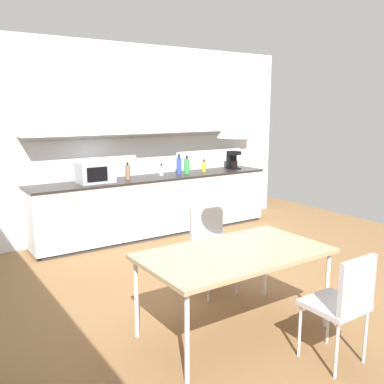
{
  "coord_description": "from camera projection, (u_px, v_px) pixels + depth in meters",
  "views": [
    {
      "loc": [
        -2.43,
        -3.14,
        1.9
      ],
      "look_at": [
        0.13,
        0.68,
        1.0
      ],
      "focal_mm": 40.0,
      "sensor_mm": 36.0,
      "label": 1
    }
  ],
  "objects": [
    {
      "name": "bottle_green",
      "position": [
        187.0,
        166.0,
        6.74
      ],
      "size": [
        0.08,
        0.08,
        0.28
      ],
      "color": "green",
      "rests_on": "kitchen_counter"
    },
    {
      "name": "wall_back",
      "position": [
        104.0,
        142.0,
        6.29
      ],
      "size": [
        6.56,
        0.1,
        2.85
      ],
      "primitive_type": "cube",
      "color": "silver",
      "rests_on": "ground_plane"
    },
    {
      "name": "chair_far_right",
      "position": [
        211.0,
        241.0,
        4.48
      ],
      "size": [
        0.44,
        0.44,
        0.87
      ],
      "color": "#B2B2B7",
      "rests_on": "ground_plane"
    },
    {
      "name": "bottle_yellow",
      "position": [
        204.0,
        166.0,
        6.96
      ],
      "size": [
        0.07,
        0.07,
        0.2
      ],
      "color": "yellow",
      "rests_on": "kitchen_counter"
    },
    {
      "name": "ground_plane",
      "position": [
        219.0,
        304.0,
        4.26
      ],
      "size": [
        8.2,
        8.34,
        0.02
      ],
      "primitive_type": "cube",
      "color": "brown"
    },
    {
      "name": "kitchen_counter",
      "position": [
        156.0,
        205.0,
        6.55
      ],
      "size": [
        3.81,
        0.65,
        0.89
      ],
      "color": "#333333",
      "rests_on": "ground_plane"
    },
    {
      "name": "pendant_lamp",
      "position": [
        237.0,
        124.0,
        3.37
      ],
      "size": [
        0.32,
        0.32,
        0.22
      ],
      "primitive_type": "cone",
      "color": "silver"
    },
    {
      "name": "microwave",
      "position": [
        95.0,
        173.0,
        5.91
      ],
      "size": [
        0.48,
        0.35,
        0.28
      ],
      "color": "#ADADB2",
      "rests_on": "kitchen_counter"
    },
    {
      "name": "upper_wall_cabinets",
      "position": [
        150.0,
        114.0,
        6.4
      ],
      "size": [
        3.79,
        0.4,
        0.59
      ],
      "color": "silver"
    },
    {
      "name": "chair_near_right",
      "position": [
        344.0,
        299.0,
        3.13
      ],
      "size": [
        0.4,
        0.4,
        0.87
      ],
      "color": "#B2B2B7",
      "rests_on": "ground_plane"
    },
    {
      "name": "bottle_brown",
      "position": [
        128.0,
        172.0,
        6.19
      ],
      "size": [
        0.07,
        0.07,
        0.25
      ],
      "color": "brown",
      "rests_on": "kitchen_counter"
    },
    {
      "name": "dining_table",
      "position": [
        235.0,
        256.0,
        3.58
      ],
      "size": [
        1.58,
        0.89,
        0.73
      ],
      "color": "tan",
      "rests_on": "ground_plane"
    },
    {
      "name": "bottle_white",
      "position": [
        161.0,
        171.0,
        6.54
      ],
      "size": [
        0.06,
        0.06,
        0.18
      ],
      "color": "white",
      "rests_on": "kitchen_counter"
    },
    {
      "name": "bottle_blue",
      "position": [
        179.0,
        165.0,
        6.72
      ],
      "size": [
        0.08,
        0.08,
        0.31
      ],
      "color": "blue",
      "rests_on": "kitchen_counter"
    },
    {
      "name": "coffee_maker",
      "position": [
        233.0,
        160.0,
        7.28
      ],
      "size": [
        0.18,
        0.19,
        0.3
      ],
      "color": "black",
      "rests_on": "kitchen_counter"
    },
    {
      "name": "backsplash_tile",
      "position": [
        146.0,
        156.0,
        6.65
      ],
      "size": [
        3.79,
        0.02,
        0.58
      ],
      "primitive_type": "cube",
      "color": "silver",
      "rests_on": "kitchen_counter"
    }
  ]
}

